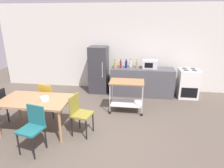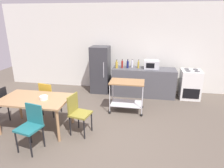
% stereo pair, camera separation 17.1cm
% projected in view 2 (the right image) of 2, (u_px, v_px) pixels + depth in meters
% --- Properties ---
extents(ground_plane, '(12.00, 12.00, 0.00)m').
position_uv_depth(ground_plane, '(97.00, 136.00, 4.26)').
color(ground_plane, brown).
extents(back_wall, '(8.40, 0.12, 2.90)m').
position_uv_depth(back_wall, '(119.00, 48.00, 6.78)').
color(back_wall, silver).
rests_on(back_wall, ground_plane).
extents(kitchen_counter, '(2.00, 0.64, 0.90)m').
position_uv_depth(kitchen_counter, '(143.00, 82.00, 6.40)').
color(kitchen_counter, '#4C4C51').
rests_on(kitchen_counter, ground_plane).
extents(dining_table, '(1.50, 0.90, 0.75)m').
position_uv_depth(dining_table, '(35.00, 102.00, 4.36)').
color(dining_table, '#A37A51').
rests_on(dining_table, ground_plane).
extents(chair_teal, '(0.48, 0.48, 0.89)m').
position_uv_depth(chair_teal, '(31.00, 124.00, 3.72)').
color(chair_teal, '#1E666B').
rests_on(chair_teal, ground_plane).
extents(chair_mustard, '(0.48, 0.48, 0.89)m').
position_uv_depth(chair_mustard, '(49.00, 96.00, 5.05)').
color(chair_mustard, gold).
rests_on(chair_mustard, ground_plane).
extents(chair_olive, '(0.47, 0.47, 0.89)m').
position_uv_depth(chair_olive, '(78.00, 111.00, 4.24)').
color(chair_olive, olive).
rests_on(chair_olive, ground_plane).
extents(stove_oven, '(0.60, 0.61, 0.92)m').
position_uv_depth(stove_oven, '(190.00, 84.00, 6.17)').
color(stove_oven, white).
rests_on(stove_oven, ground_plane).
extents(refrigerator, '(0.60, 0.63, 1.55)m').
position_uv_depth(refrigerator, '(100.00, 70.00, 6.62)').
color(refrigerator, '#333338').
rests_on(refrigerator, ground_plane).
extents(kitchen_cart, '(0.91, 0.57, 0.85)m').
position_uv_depth(kitchen_cart, '(127.00, 91.00, 5.24)').
color(kitchen_cart, olive).
rests_on(kitchen_cart, ground_plane).
extents(bottle_vinegar, '(0.08, 0.08, 0.27)m').
position_uv_depth(bottle_vinegar, '(117.00, 65.00, 6.27)').
color(bottle_vinegar, gold).
rests_on(bottle_vinegar, kitchen_counter).
extents(bottle_sparkling_water, '(0.06, 0.06, 0.28)m').
position_uv_depth(bottle_sparkling_water, '(122.00, 64.00, 6.29)').
color(bottle_sparkling_water, maroon).
rests_on(bottle_sparkling_water, kitchen_counter).
extents(bottle_sesame_oil, '(0.07, 0.07, 0.28)m').
position_uv_depth(bottle_sesame_oil, '(128.00, 64.00, 6.29)').
color(bottle_sesame_oil, navy).
rests_on(bottle_sesame_oil, kitchen_counter).
extents(bottle_hot_sauce, '(0.07, 0.07, 0.27)m').
position_uv_depth(bottle_hot_sauce, '(132.00, 64.00, 6.37)').
color(bottle_hot_sauce, silver).
rests_on(bottle_hot_sauce, kitchen_counter).
extents(bottle_wine, '(0.06, 0.06, 0.28)m').
position_uv_depth(bottle_wine, '(138.00, 65.00, 6.27)').
color(bottle_wine, gold).
rests_on(bottle_wine, kitchen_counter).
extents(microwave, '(0.46, 0.35, 0.26)m').
position_uv_depth(microwave, '(152.00, 64.00, 6.23)').
color(microwave, silver).
rests_on(microwave, kitchen_counter).
extents(fruit_bowl, '(0.18, 0.18, 0.08)m').
position_uv_depth(fruit_bowl, '(44.00, 98.00, 4.26)').
color(fruit_bowl, white).
rests_on(fruit_bowl, dining_table).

